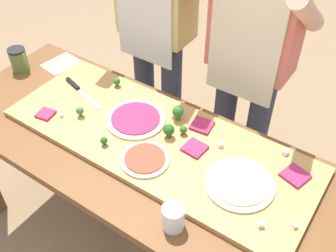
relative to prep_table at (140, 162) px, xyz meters
The scene contains 27 objects.
ground_plane 0.68m from the prep_table, ahead, with size 8.00×8.00×0.00m, color #896B4C.
prep_table is the anchor object (origin of this frame).
cutting_board 0.14m from the prep_table, 51.46° to the left, with size 1.38×0.52×0.02m, color #B27F47.
chefs_knife 0.50m from the prep_table, 165.66° to the left, with size 0.29×0.10×0.02m.
pizza_whole_cheese_artichoke 0.48m from the prep_table, ahead, with size 0.27×0.27×0.02m.
pizza_whole_tomato_red 0.17m from the prep_table, 40.22° to the right, with size 0.20×0.20×0.02m.
pizza_whole_beet_magenta 0.19m from the prep_table, 133.43° to the left, with size 0.27×0.27×0.02m.
pizza_slice_near_right 0.27m from the prep_table, 23.46° to the left, with size 0.09×0.09×0.01m, color #9E234C.
pizza_slice_center 0.32m from the prep_table, 53.55° to the left, with size 0.09×0.09×0.01m, color #9E234C.
pizza_slice_far_right 0.66m from the prep_table, 16.98° to the left, with size 0.09×0.09×0.01m, color #9E234C.
pizza_slice_far_left 0.49m from the prep_table, 167.33° to the right, with size 0.07×0.07×0.01m, color #9E234C.
broccoli_floret_center_left 0.25m from the prep_table, 48.42° to the left, with size 0.03×0.03×0.04m.
broccoli_floret_center_right 0.21m from the prep_table, 138.42° to the right, with size 0.03×0.03×0.04m.
broccoli_floret_back_mid 0.21m from the prep_table, 47.99° to the left, with size 0.05×0.05×0.06m.
broccoli_floret_back_left 0.44m from the prep_table, 142.53° to the left, with size 0.04×0.04×0.05m.
broccoli_floret_front_mid 0.36m from the prep_table, behind, with size 0.04×0.04×0.05m.
broccoli_floret_back_right 0.28m from the prep_table, 74.78° to the left, with size 0.05×0.05×0.07m.
cheese_crumble_a 0.72m from the prep_table, ahead, with size 0.02×0.02×0.02m, color white.
cheese_crumble_b 0.63m from the prep_table, ahead, with size 0.02×0.02×0.02m, color white.
cheese_crumble_c 0.42m from the prep_table, 169.49° to the right, with size 0.01×0.01×0.01m, color silver.
cheese_crumble_d 0.63m from the prep_table, 27.53° to the left, with size 0.02×0.02×0.02m, color white.
cheese_crumble_e 0.37m from the prep_table, 29.70° to the left, with size 0.02×0.02×0.02m, color white.
flour_cup 0.45m from the prep_table, 36.21° to the right, with size 0.08×0.08×0.10m.
sauce_jar 0.89m from the prep_table, behind, with size 0.09×0.09×0.12m.
recipe_note 0.78m from the prep_table, 160.61° to the left, with size 0.14×0.18×0.00m, color white.
cook_left 0.80m from the prep_table, 119.96° to the left, with size 0.54×0.39×1.67m.
cook_right 0.74m from the prep_table, 73.61° to the left, with size 0.54×0.39×1.67m.
Camera 1 is at (0.78, -0.93, 2.02)m, focal length 42.93 mm.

